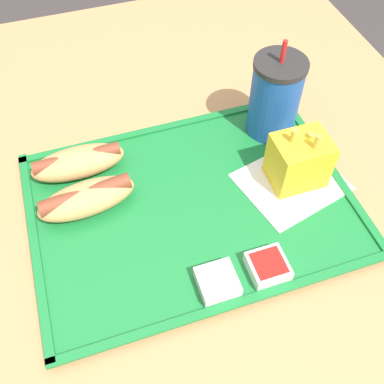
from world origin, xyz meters
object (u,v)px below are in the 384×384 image
soda_cup (275,97)px  sauce_cup_ketchup (268,266)px  sauce_cup_mayo (217,282)px  hot_dog_far (78,162)px  hot_dog_near (87,198)px  fries_carton (299,161)px

soda_cup → sauce_cup_ketchup: (-0.11, -0.24, -0.06)m
sauce_cup_ketchup → sauce_cup_mayo: bearing=179.8°
hot_dog_far → sauce_cup_mayo: (0.13, -0.25, -0.01)m
hot_dog_near → fries_carton: bearing=-8.3°
hot_dog_far → sauce_cup_mayo: hot_dog_far is taller
sauce_cup_ketchup → fries_carton: bearing=51.6°
hot_dog_far → sauce_cup_ketchup: (0.20, -0.25, -0.01)m
hot_dog_far → sauce_cup_ketchup: 0.32m
hot_dog_near → sauce_cup_mayo: bearing=-52.6°
sauce_cup_ketchup → hot_dog_far: bearing=129.5°
hot_dog_far → sauce_cup_mayo: size_ratio=2.88×
sauce_cup_mayo → hot_dog_near: bearing=127.4°
hot_dog_far → hot_dog_near: bearing=-90.0°
fries_carton → sauce_cup_ketchup: fries_carton is taller
hot_dog_near → sauce_cup_ketchup: hot_dog_near is taller
hot_dog_near → fries_carton: size_ratio=1.42×
hot_dog_near → sauce_cup_mayo: hot_dog_near is taller
hot_dog_far → fries_carton: fries_carton is taller
hot_dog_near → soda_cup: bearing=12.0°
hot_dog_near → fries_carton: 0.31m
sauce_cup_mayo → soda_cup: bearing=53.0°
hot_dog_far → soda_cup: bearing=-0.8°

